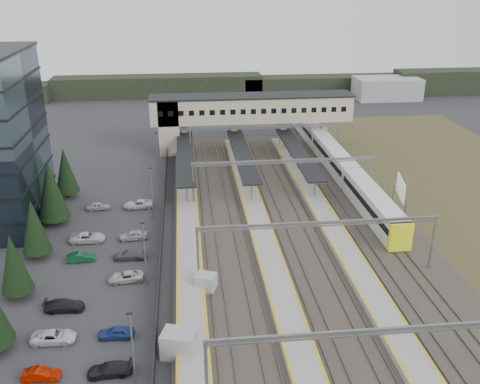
{
  "coord_description": "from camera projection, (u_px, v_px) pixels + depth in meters",
  "views": [
    {
      "loc": [
        -2.93,
        -62.01,
        33.54
      ],
      "look_at": [
        4.72,
        9.47,
        4.0
      ],
      "focal_mm": 40.0,
      "sensor_mm": 36.0,
      "label": 1
    }
  ],
  "objects": [
    {
      "name": "train",
      "position": [
        334.0,
        159.0,
        97.27
      ],
      "size": [
        3.06,
        63.96,
        3.85
      ],
      "color": "silver",
      "rests_on": "ground"
    },
    {
      "name": "car_park",
      "position": [
        101.0,
        281.0,
        61.7
      ],
      "size": [
        10.67,
        44.75,
        1.3
      ],
      "color": "#B3B3B8",
      "rests_on": "ground"
    },
    {
      "name": "footbridge",
      "position": [
        238.0,
        112.0,
        106.43
      ],
      "size": [
        40.4,
        6.4,
        11.2
      ],
      "color": "tan",
      "rests_on": "ground"
    },
    {
      "name": "ground",
      "position": [
        212.0,
        249.0,
        70.06
      ],
      "size": [
        220.0,
        220.0,
        0.0
      ],
      "primitive_type": "plane",
      "color": "#2B2B2D",
      "rests_on": "ground"
    },
    {
      "name": "relay_cabin_far",
      "position": [
        206.0,
        283.0,
        60.55
      ],
      "size": [
        2.75,
        2.54,
        2.04
      ],
      "color": "#9B9EA0",
      "rests_on": "ground"
    },
    {
      "name": "fence",
      "position": [
        163.0,
        228.0,
        73.64
      ],
      "size": [
        0.08,
        90.0,
        2.0
      ],
      "color": "#26282B",
      "rests_on": "ground"
    },
    {
      "name": "relay_cabin_near",
      "position": [
        179.0,
        344.0,
        50.07
      ],
      "size": [
        3.66,
        3.11,
        2.6
      ],
      "color": "#9B9EA0",
      "rests_on": "ground"
    },
    {
      "name": "lampposts",
      "position": [
        149.0,
        218.0,
        68.78
      ],
      "size": [
        0.5,
        53.25,
        8.07
      ],
      "color": "slate",
      "rests_on": "ground"
    },
    {
      "name": "treeline_far",
      "position": [
        275.0,
        86.0,
        156.15
      ],
      "size": [
        170.0,
        19.0,
        7.0
      ],
      "color": "black",
      "rests_on": "ground"
    },
    {
      "name": "gantries",
      "position": [
        299.0,
        194.0,
        71.73
      ],
      "size": [
        28.4,
        62.28,
        7.17
      ],
      "color": "slate",
      "rests_on": "ground"
    },
    {
      "name": "rail_corridor",
      "position": [
        276.0,
        227.0,
        75.47
      ],
      "size": [
        34.0,
        90.0,
        0.92
      ],
      "color": "#332E28",
      "rests_on": "ground"
    },
    {
      "name": "billboard",
      "position": [
        401.0,
        189.0,
        80.45
      ],
      "size": [
        1.35,
        5.85,
        5.04
      ],
      "color": "slate",
      "rests_on": "ground"
    },
    {
      "name": "canopies",
      "position": [
        242.0,
        154.0,
        94.09
      ],
      "size": [
        23.1,
        30.0,
        3.28
      ],
      "color": "black",
      "rests_on": "ground"
    },
    {
      "name": "conifer_row",
      "position": [
        25.0,
        238.0,
        62.51
      ],
      "size": [
        4.42,
        49.82,
        9.5
      ],
      "color": "black",
      "rests_on": "ground"
    }
  ]
}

